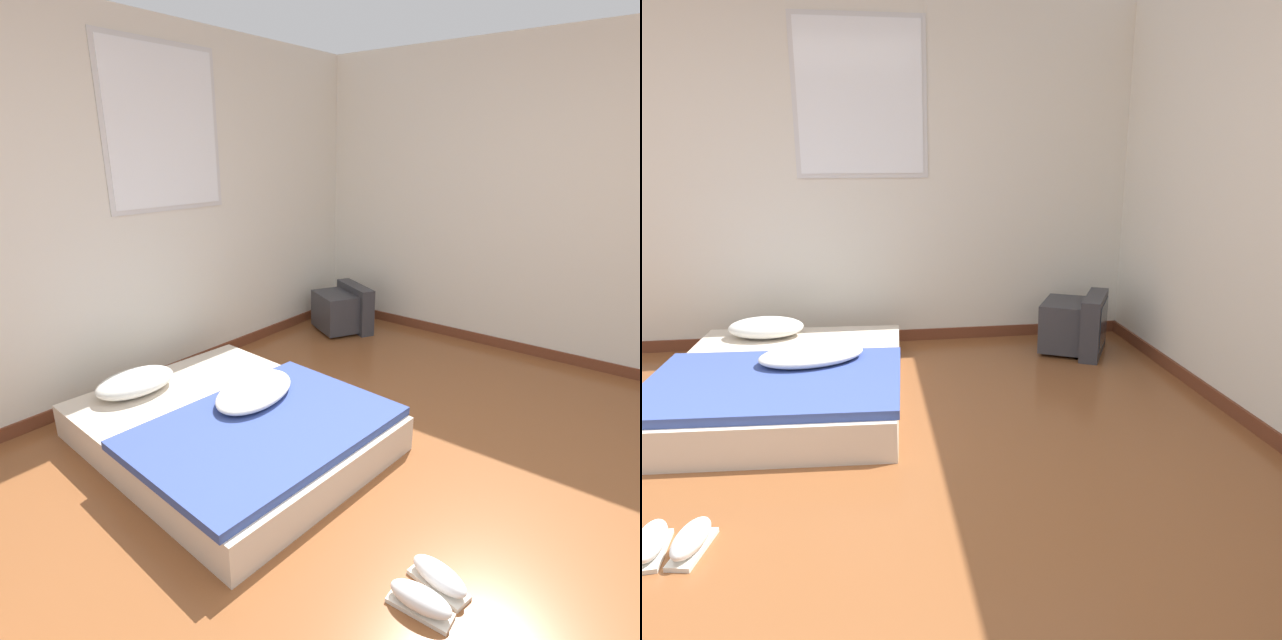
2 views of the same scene
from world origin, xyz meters
The scene contains 6 objects.
ground_plane centered at (0.00, 0.00, 0.00)m, with size 20.00×20.00×0.00m, color brown.
wall_back centered at (0.01, 2.69, 1.30)m, with size 7.75×0.08×2.60m.
wall_right centered at (2.70, 0.00, 1.29)m, with size 0.08×7.72×2.60m.
mattress_bed centered at (0.07, 1.51, 0.14)m, with size 1.51×1.84×0.36m.
crt_tv centered at (2.16, 2.17, 0.22)m, with size 0.63×0.66×0.45m.
sneaker_pair centered at (-0.20, 0.03, 0.05)m, with size 0.29×0.28×0.10m.
Camera 1 is at (-1.70, -0.58, 1.74)m, focal length 28.00 mm.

